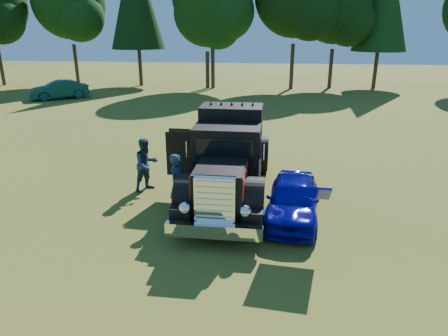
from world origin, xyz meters
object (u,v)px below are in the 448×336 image
(hotrod_coupe, at_px, (293,199))
(spectator_far, at_px, (146,165))
(diamond_t_truck, at_px, (228,163))
(spectator_near, at_px, (178,184))
(distant_teal_car, at_px, (59,90))

(hotrod_coupe, xyz_separation_m, spectator_far, (-5.00, 1.68, 0.30))
(diamond_t_truck, bearing_deg, spectator_far, 170.92)
(spectator_far, bearing_deg, hotrod_coupe, -69.29)
(diamond_t_truck, relative_size, spectator_near, 3.76)
(spectator_near, relative_size, spectator_far, 1.02)
(diamond_t_truck, bearing_deg, hotrod_coupe, -30.40)
(hotrod_coupe, distance_m, distant_teal_car, 26.87)
(spectator_near, distance_m, distant_teal_car, 24.72)
(diamond_t_truck, distance_m, spectator_near, 1.91)
(hotrod_coupe, height_order, spectator_near, spectator_near)
(distant_teal_car, bearing_deg, spectator_near, -1.80)
(diamond_t_truck, distance_m, spectator_far, 2.99)
(diamond_t_truck, bearing_deg, spectator_near, -137.58)
(hotrod_coupe, height_order, distant_teal_car, hotrod_coupe)
(spectator_near, bearing_deg, spectator_far, 58.01)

